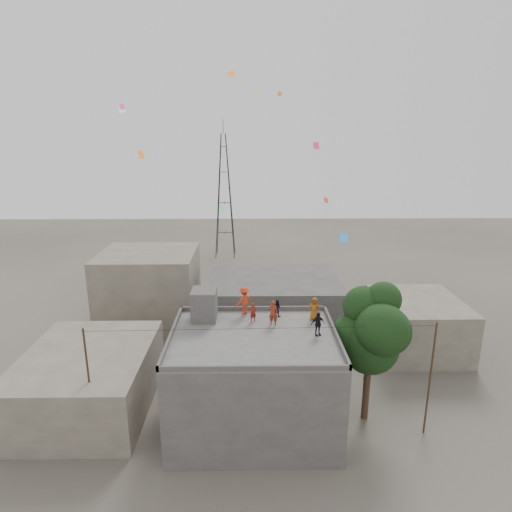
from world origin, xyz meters
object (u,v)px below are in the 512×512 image
at_px(person_red_adult, 273,313).
at_px(tree, 373,331).
at_px(transmission_tower, 224,196).
at_px(person_dark_adult, 318,324).
at_px(stair_head_box, 204,305).

bearing_deg(person_red_adult, tree, -171.82).
relative_size(transmission_tower, person_dark_adult, 13.43).
height_order(stair_head_box, tree, tree).
bearing_deg(stair_head_box, person_dark_adult, -19.69).
relative_size(transmission_tower, person_red_adult, 12.24).
height_order(transmission_tower, person_red_adult, transmission_tower).
relative_size(person_red_adult, person_dark_adult, 1.10).
relative_size(stair_head_box, transmission_tower, 0.10).
height_order(tree, person_dark_adult, tree).
distance_m(tree, person_red_adult, 6.25).
xyz_separation_m(tree, person_red_adult, (-6.11, 1.03, 0.81)).
bearing_deg(person_red_adult, stair_head_box, 5.43).
distance_m(transmission_tower, person_dark_adult, 40.74).
xyz_separation_m(tree, person_dark_adult, (-3.52, -0.52, 0.74)).
bearing_deg(transmission_tower, person_red_adult, -82.20).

